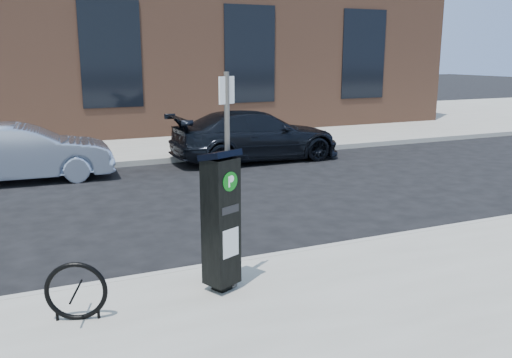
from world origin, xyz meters
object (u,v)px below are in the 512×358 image
sign_pole (228,184)px  car_dark (256,136)px  car_silver (22,153)px  bike_rack (76,292)px  parking_kiosk (221,219)px

sign_pole → car_dark: sign_pole is taller
sign_pole → car_silver: size_ratio=0.63×
bike_rack → car_silver: bearing=110.4°
bike_rack → car_silver: 8.19m
sign_pole → car_silver: sign_pole is taller
car_silver → bike_rack: bearing=-174.3°
parking_kiosk → sign_pole: bearing=7.1°
parking_kiosk → car_silver: bearing=80.7°
bike_rack → car_dark: (5.84, 8.34, 0.24)m
bike_rack → car_dark: bearing=72.7°
sign_pole → car_silver: bearing=82.5°
parking_kiosk → car_dark: 9.22m
parking_kiosk → bike_rack: (-1.72, -0.10, -0.58)m
bike_rack → car_silver: size_ratio=0.16×
car_dark → sign_pole: bearing=153.8°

